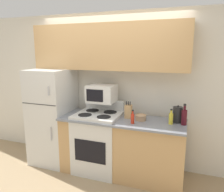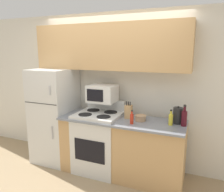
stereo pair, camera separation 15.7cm
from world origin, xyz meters
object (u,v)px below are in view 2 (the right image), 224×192
object	(u,v)px
refrigerator	(55,115)
stove	(99,141)
microwave	(102,94)
bottle_cooking_spray	(171,119)
knife_block	(129,112)
bottle_wine_red	(184,118)
bowl	(141,118)
bottle_hot_sauce	(132,119)
kettle	(178,115)

from	to	relation	value
refrigerator	stove	distance (m)	0.94
microwave	bottle_cooking_spray	bearing A→B (deg)	-6.06
knife_block	bottle_wine_red	xyz separation A→B (m)	(0.82, -0.05, 0.01)
refrigerator	stove	size ratio (longest dim) A/B	1.45
stove	bottle_cooking_spray	bearing A→B (deg)	0.39
refrigerator	microwave	distance (m)	1.00
knife_block	bottle_cooking_spray	distance (m)	0.65
refrigerator	knife_block	distance (m)	1.37
refrigerator	bowl	distance (m)	1.56
microwave	bottle_hot_sauce	size ratio (longest dim) A/B	2.15
knife_block	bottle_cooking_spray	world-z (taller)	knife_block
refrigerator	knife_block	bearing A→B (deg)	1.45
knife_block	bottle_cooking_spray	xyz separation A→B (m)	(0.64, -0.08, -0.02)
kettle	bowl	bearing A→B (deg)	-170.19
refrigerator	bottle_cooking_spray	size ratio (longest dim) A/B	7.40
knife_block	bowl	size ratio (longest dim) A/B	1.56
bowl	bottle_wine_red	bearing A→B (deg)	0.28
knife_block	microwave	bearing A→B (deg)	175.17
bottle_wine_red	kettle	size ratio (longest dim) A/B	1.18
microwave	bottle_wine_red	size ratio (longest dim) A/B	1.44
bottle_wine_red	kettle	world-z (taller)	bottle_wine_red
bowl	bottle_hot_sauce	bearing A→B (deg)	-112.62
stove	kettle	xyz separation A→B (m)	(1.20, 0.12, 0.53)
stove	microwave	xyz separation A→B (m)	(0.02, 0.12, 0.76)
refrigerator	bottle_wine_red	distance (m)	2.18
bowl	microwave	bearing A→B (deg)	172.28
microwave	kettle	size ratio (longest dim) A/B	1.70
refrigerator	microwave	xyz separation A→B (m)	(0.89, 0.07, 0.44)
microwave	kettle	distance (m)	1.20
stove	bottle_hot_sauce	bearing A→B (deg)	-14.16
refrigerator	bottle_hot_sauce	distance (m)	1.50
refrigerator	bottle_hot_sauce	world-z (taller)	refrigerator
microwave	bottle_hot_sauce	xyz separation A→B (m)	(0.59, -0.28, -0.27)
refrigerator	bowl	size ratio (longest dim) A/B	9.63
bowl	kettle	distance (m)	0.53
microwave	bottle_cooking_spray	xyz separation A→B (m)	(1.10, -0.12, -0.26)
microwave	kettle	xyz separation A→B (m)	(1.18, -0.00, -0.23)
bowl	bottle_wine_red	distance (m)	0.62
kettle	stove	bearing A→B (deg)	-174.08
microwave	bottle_wine_red	xyz separation A→B (m)	(1.27, -0.09, -0.23)
stove	microwave	world-z (taller)	microwave
bowl	bottle_hot_sauce	xyz separation A→B (m)	(-0.08, -0.19, 0.03)
bottle_cooking_spray	bottle_wine_red	size ratio (longest dim) A/B	0.73
knife_block	kettle	size ratio (longest dim) A/B	1.04
microwave	kettle	world-z (taller)	microwave
knife_block	bottle_hot_sauce	bearing A→B (deg)	-61.74
bowl	kettle	world-z (taller)	kettle
refrigerator	knife_block	xyz separation A→B (m)	(1.35, 0.03, 0.20)
refrigerator	bottle_wine_red	bearing A→B (deg)	-0.37
bottle_cooking_spray	kettle	distance (m)	0.15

